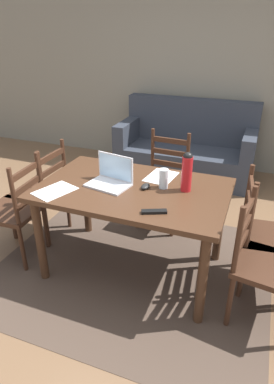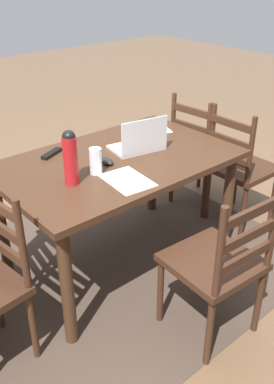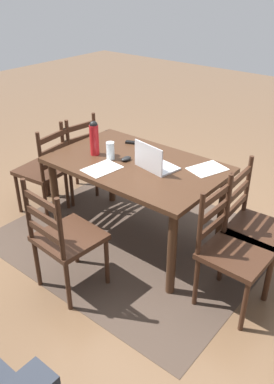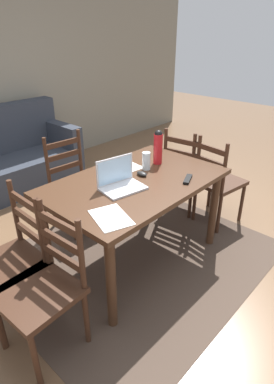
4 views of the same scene
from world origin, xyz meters
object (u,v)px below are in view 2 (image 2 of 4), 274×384
object	(u,v)px
laptop	(140,142)
computer_mouse	(107,161)
chair_far_head	(218,264)
chair_left_far	(239,168)
tv_remote	(52,153)
drinking_glass	(96,161)
dining_table	(118,174)
water_bottle	(70,157)
chair_left_near	(203,153)

from	to	relation	value
laptop	computer_mouse	xyz separation A→B (m)	(0.28, 0.02, -0.04)
chair_far_head	chair_left_far	bearing A→B (deg)	-147.53
laptop	tv_remote	distance (m)	0.55
chair_far_head	tv_remote	distance (m)	1.22
laptop	drinking_glass	world-z (taller)	laptop
dining_table	water_bottle	bearing A→B (deg)	13.41
chair_far_head	water_bottle	distance (m)	0.96
chair_left_near	computer_mouse	bearing A→B (deg)	10.18
drinking_glass	water_bottle	bearing A→B (deg)	4.66
dining_table	computer_mouse	xyz separation A→B (m)	(0.10, 0.02, 0.12)
tv_remote	chair_left_near	bearing A→B (deg)	60.49
tv_remote	computer_mouse	bearing A→B (deg)	4.87
chair_left_near	drinking_glass	world-z (taller)	chair_left_near
chair_left_near	laptop	size ratio (longest dim) A/B	2.68
chair_left_far	tv_remote	xyz separation A→B (m)	(1.29, -0.49, 0.32)
chair_far_head	dining_table	bearing A→B (deg)	-90.19
dining_table	chair_left_far	bearing A→B (deg)	169.78
drinking_glass	computer_mouse	distance (m)	0.15
dining_table	chair_left_near	bearing A→B (deg)	-169.88
laptop	water_bottle	distance (m)	0.59
laptop	tv_remote	size ratio (longest dim) A/B	2.09
drinking_glass	tv_remote	bearing A→B (deg)	-81.87
drinking_glass	tv_remote	distance (m)	0.40
chair_left_near	tv_remote	size ratio (longest dim) A/B	5.59
laptop	water_bottle	size ratio (longest dim) A/B	1.17
water_bottle	drinking_glass	size ratio (longest dim) A/B	2.00
dining_table	tv_remote	xyz separation A→B (m)	(0.28, -0.31, 0.11)
chair_left_far	computer_mouse	distance (m)	1.17
computer_mouse	drinking_glass	bearing A→B (deg)	30.23
water_bottle	tv_remote	world-z (taller)	water_bottle
dining_table	chair_left_near	distance (m)	1.05
chair_far_head	drinking_glass	bearing A→B (deg)	-73.92
chair_far_head	chair_left_far	distance (m)	1.20
chair_far_head	chair_left_near	world-z (taller)	same
tv_remote	drinking_glass	bearing A→B (deg)	-15.57
dining_table	laptop	bearing A→B (deg)	-179.41
water_bottle	tv_remote	distance (m)	0.45
chair_far_head	computer_mouse	xyz separation A→B (m)	(0.09, -0.81, 0.33)
chair_left_far	laptop	distance (m)	0.93
chair_left_near	drinking_glass	bearing A→B (deg)	11.91
dining_table	chair_left_far	size ratio (longest dim) A/B	1.53
dining_table	chair_far_head	xyz separation A→B (m)	(0.00, 0.83, -0.21)
dining_table	chair_left_far	distance (m)	1.05
chair_left_near	laptop	distance (m)	0.93
chair_left_far	computer_mouse	world-z (taller)	chair_left_far
chair_left_near	laptop	world-z (taller)	laptop
water_bottle	computer_mouse	bearing A→B (deg)	-165.78
dining_table	tv_remote	world-z (taller)	tv_remote
drinking_glass	tv_remote	xyz separation A→B (m)	(0.06, -0.39, -0.07)
laptop	water_bottle	xyz separation A→B (m)	(0.57, 0.09, 0.10)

